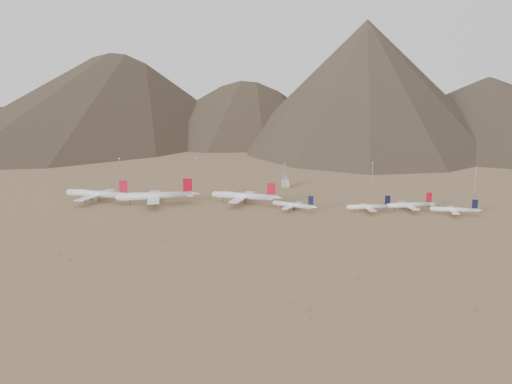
% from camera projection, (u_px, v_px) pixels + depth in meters
% --- Properties ---
extents(ground, '(3000.00, 3000.00, 0.00)m').
position_uv_depth(ground, '(228.00, 213.00, 394.28)').
color(ground, '#A07B53').
rests_on(ground, ground).
extents(mountain_ridge, '(4400.00, 1000.00, 300.00)m').
position_uv_depth(mountain_ridge, '(316.00, 69.00, 1231.73)').
color(mountain_ridge, '#4C3D2D').
rests_on(mountain_ridge, ground).
extents(widebody_west, '(67.60, 52.26, 20.09)m').
position_uv_depth(widebody_west, '(98.00, 194.00, 434.74)').
color(widebody_west, white).
rests_on(widebody_west, ground).
extents(widebody_centre, '(68.46, 54.77, 21.39)m').
position_uv_depth(widebody_centre, '(156.00, 196.00, 424.99)').
color(widebody_centre, white).
rests_on(widebody_centre, ground).
extents(widebody_east, '(63.72, 49.36, 18.96)m').
position_uv_depth(widebody_east, '(244.00, 196.00, 427.93)').
color(widebody_east, white).
rests_on(widebody_east, ground).
extents(narrowbody_a, '(38.69, 28.88, 13.31)m').
position_uv_depth(narrowbody_a, '(294.00, 205.00, 403.20)').
color(narrowbody_a, white).
rests_on(narrowbody_a, ground).
extents(narrowbody_b, '(38.54, 28.52, 13.04)m').
position_uv_depth(narrowbody_b, '(370.00, 207.00, 398.12)').
color(narrowbody_b, white).
rests_on(narrowbody_b, ground).
extents(narrowbody_c, '(41.83, 31.22, 14.39)m').
position_uv_depth(narrowbody_c, '(411.00, 205.00, 402.36)').
color(narrowbody_c, white).
rests_on(narrowbody_c, ground).
extents(narrowbody_d, '(38.92, 27.81, 12.84)m').
position_uv_depth(narrowbody_d, '(455.00, 210.00, 388.29)').
color(narrowbody_d, white).
rests_on(narrowbody_d, ground).
extents(control_tower, '(8.00, 8.00, 12.00)m').
position_uv_depth(control_tower, '(286.00, 182.00, 503.28)').
color(control_tower, tan).
rests_on(control_tower, ground).
extents(mast_far_west, '(2.00, 0.60, 25.70)m').
position_uv_depth(mast_far_west, '(120.00, 169.00, 531.41)').
color(mast_far_west, gray).
rests_on(mast_far_west, ground).
extents(mast_west, '(2.00, 0.60, 25.70)m').
position_uv_depth(mast_west, '(197.00, 168.00, 532.57)').
color(mast_west, gray).
rests_on(mast_west, ground).
extents(mast_centre, '(2.00, 0.60, 25.70)m').
position_uv_depth(mast_centre, '(284.00, 175.00, 488.01)').
color(mast_centre, gray).
rests_on(mast_centre, ground).
extents(mast_east, '(2.00, 0.60, 25.70)m').
position_uv_depth(mast_east, '(372.00, 174.00, 497.57)').
color(mast_east, gray).
rests_on(mast_east, ground).
extents(mast_far_east, '(2.00, 0.60, 25.70)m').
position_uv_depth(mast_far_east, '(475.00, 179.00, 467.60)').
color(mast_far_east, gray).
rests_on(mast_far_east, ground).
extents(desert_scrub, '(427.95, 176.29, 0.88)m').
position_uv_depth(desert_scrub, '(211.00, 250.00, 300.89)').
color(desert_scrub, olive).
rests_on(desert_scrub, ground).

